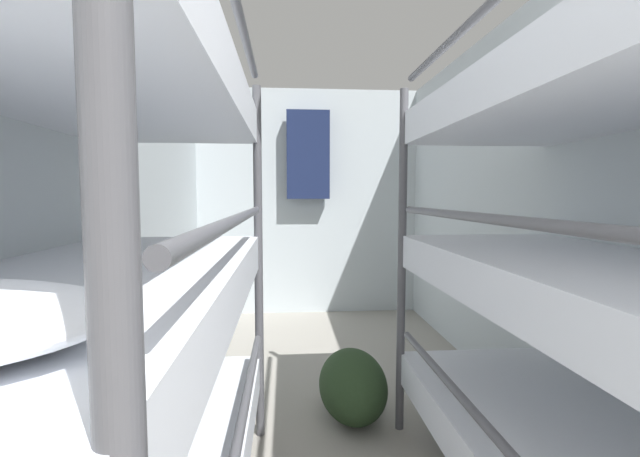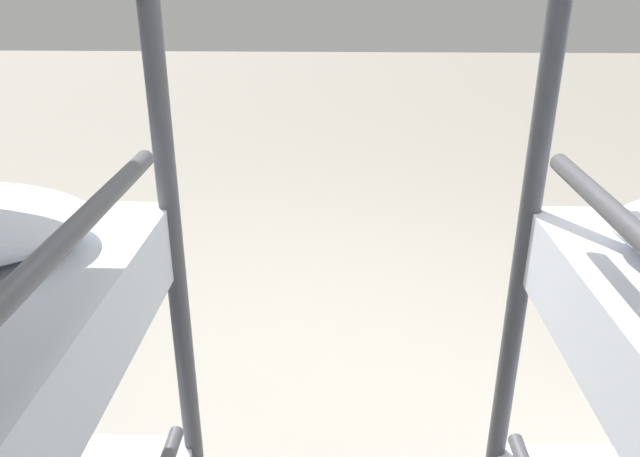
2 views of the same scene
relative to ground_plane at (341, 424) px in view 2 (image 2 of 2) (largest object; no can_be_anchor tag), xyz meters
name	(u,v)px [view 2 (image 2 of 2)]	position (x,y,z in m)	size (l,w,h in m)	color
ground_plane	(341,424)	(0.00, 0.00, 0.00)	(20.00, 20.00, 0.00)	gray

